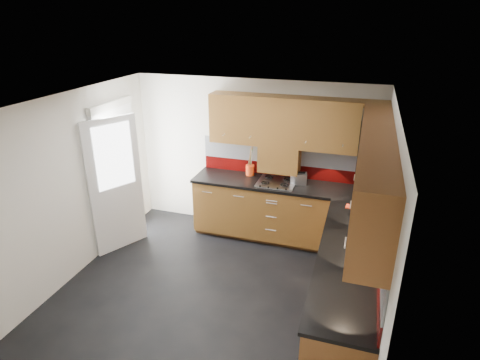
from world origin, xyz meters
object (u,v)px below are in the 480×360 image
(gas_hob, at_px, (276,182))
(food_processor, at_px, (359,205))
(utensil_pot, at_px, (250,169))
(toaster, at_px, (299,178))

(gas_hob, height_order, food_processor, food_processor)
(utensil_pot, bearing_deg, toaster, -8.31)
(utensil_pot, relative_size, food_processor, 1.75)
(toaster, xyz_separation_m, food_processor, (0.88, -0.73, 0.04))
(toaster, height_order, food_processor, food_processor)
(gas_hob, distance_m, toaster, 0.33)
(gas_hob, bearing_deg, utensil_pot, 156.10)
(utensil_pot, height_order, food_processor, utensil_pot)
(gas_hob, bearing_deg, toaster, 16.64)
(gas_hob, bearing_deg, food_processor, -27.96)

